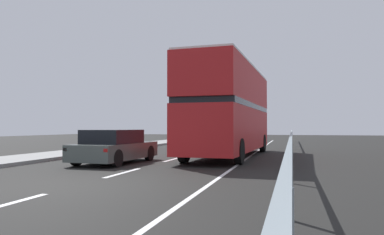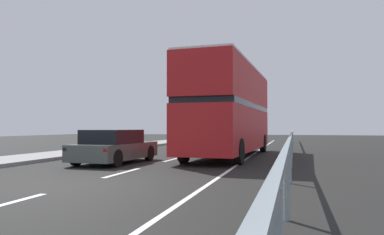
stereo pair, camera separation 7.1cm
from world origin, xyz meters
name	(u,v)px [view 1 (the left image)]	position (x,y,z in m)	size (l,w,h in m)	color
ground_plane	(84,185)	(0.00, 0.00, -0.05)	(75.18, 120.00, 0.10)	black
lane_paint_markings	(220,158)	(1.88, 8.31, 0.00)	(3.24, 46.00, 0.01)	silver
bridge_side_railing	(291,138)	(5.05, 9.00, 0.93)	(0.10, 42.00, 1.15)	gray
double_decker_bus_red	(230,109)	(2.18, 9.39, 2.32)	(2.88, 10.46, 4.33)	red
hatchback_car_near	(115,147)	(-1.70, 4.97, 0.64)	(2.04, 4.24, 1.32)	#474F4B
sedan_car_ahead	(217,136)	(-1.70, 25.59, 0.63)	(1.77, 4.06, 1.30)	#261E2E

